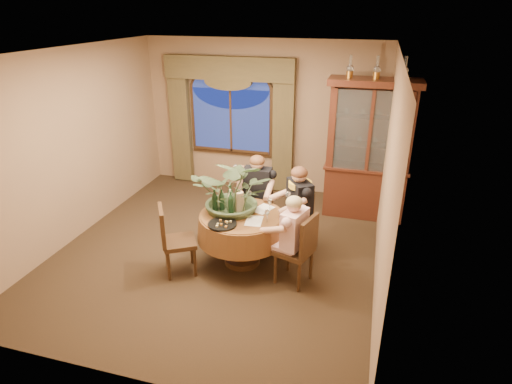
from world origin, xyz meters
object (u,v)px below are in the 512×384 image
(wine_bottle_3, at_px, (221,198))
(wine_bottle_4, at_px, (231,203))
(dining_table, at_px, (242,239))
(person_back, at_px, (257,196))
(person_scarf, at_px, (299,211))
(wine_bottle_5, at_px, (222,201))
(olive_bowl, at_px, (245,215))
(chair_back_right, at_px, (292,222))
(person_pink, at_px, (294,240))
(wine_bottle_0, at_px, (215,201))
(chair_back, at_px, (256,208))
(wine_bottle_1, at_px, (230,201))
(oil_lamp_right, at_px, (405,68))
(oil_lamp_center, at_px, (377,67))
(wine_bottle_2, at_px, (230,196))
(stoneware_vase, at_px, (239,202))
(oil_lamp_left, at_px, (350,66))
(chair_right, at_px, (294,249))
(chair_front_left, at_px, (179,240))
(china_cabinet, at_px, (368,151))

(wine_bottle_3, height_order, wine_bottle_4, same)
(dining_table, xyz_separation_m, person_back, (-0.01, 0.83, 0.28))
(person_scarf, relative_size, wine_bottle_5, 4.05)
(person_back, relative_size, olive_bowl, 8.42)
(wine_bottle_5, bearing_deg, wine_bottle_3, 115.60)
(wine_bottle_5, bearing_deg, person_back, 72.54)
(dining_table, xyz_separation_m, chair_back_right, (0.60, 0.47, 0.10))
(person_pink, height_order, wine_bottle_0, person_pink)
(person_back, bearing_deg, chair_back, 93.10)
(person_scarf, relative_size, wine_bottle_1, 4.05)
(oil_lamp_right, distance_m, wine_bottle_3, 3.33)
(oil_lamp_center, relative_size, person_scarf, 0.25)
(dining_table, distance_m, oil_lamp_right, 3.48)
(wine_bottle_2, height_order, wine_bottle_3, same)
(dining_table, distance_m, person_pink, 0.83)
(stoneware_vase, height_order, wine_bottle_4, wine_bottle_4)
(oil_lamp_left, relative_size, chair_right, 0.35)
(wine_bottle_4, bearing_deg, oil_lamp_right, 44.72)
(dining_table, relative_size, person_scarf, 0.92)
(olive_bowl, distance_m, wine_bottle_3, 0.44)
(oil_lamp_right, xyz_separation_m, chair_front_left, (-2.66, -2.44, -1.98))
(person_scarf, bearing_deg, oil_lamp_left, -49.85)
(chair_back_right, distance_m, wine_bottle_2, 0.97)
(olive_bowl, bearing_deg, wine_bottle_1, 162.14)
(chair_back, xyz_separation_m, wine_bottle_3, (-0.32, -0.67, 0.44))
(wine_bottle_1, bearing_deg, oil_lamp_right, 43.33)
(person_back, height_order, wine_bottle_5, person_back)
(china_cabinet, bearing_deg, wine_bottle_5, -131.99)
(stoneware_vase, height_order, olive_bowl, stoneware_vase)
(olive_bowl, height_order, wine_bottle_3, wine_bottle_3)
(chair_back_right, height_order, wine_bottle_5, wine_bottle_5)
(dining_table, relative_size, china_cabinet, 0.53)
(oil_lamp_right, relative_size, wine_bottle_2, 1.03)
(wine_bottle_4, bearing_deg, oil_lamp_center, 50.83)
(person_back, relative_size, person_scarf, 0.99)
(dining_table, bearing_deg, wine_bottle_1, 171.66)
(chair_back_right, height_order, chair_back, same)
(china_cabinet, xyz_separation_m, chair_right, (-0.76, -2.24, -0.67))
(oil_lamp_right, relative_size, person_pink, 0.28)
(person_scarf, distance_m, wine_bottle_1, 1.00)
(oil_lamp_center, distance_m, wine_bottle_5, 3.11)
(dining_table, relative_size, wine_bottle_4, 3.71)
(person_scarf, xyz_separation_m, wine_bottle_2, (-0.91, -0.30, 0.25))
(chair_back, relative_size, wine_bottle_3, 2.91)
(oil_lamp_center, relative_size, person_pink, 0.28)
(oil_lamp_right, distance_m, wine_bottle_5, 3.36)
(person_pink, bearing_deg, chair_front_left, 114.97)
(chair_right, xyz_separation_m, person_back, (-0.78, 1.07, 0.18))
(oil_lamp_center, bearing_deg, wine_bottle_0, -132.76)
(dining_table, relative_size, wine_bottle_2, 3.71)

